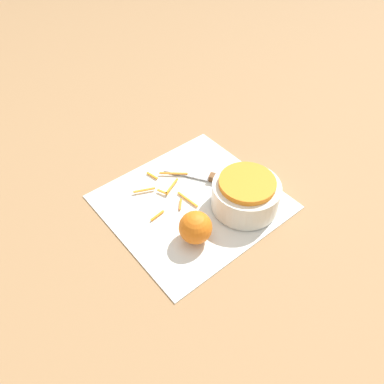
% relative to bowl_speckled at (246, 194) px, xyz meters
% --- Properties ---
extents(ground_plane, '(4.00, 4.00, 0.00)m').
position_rel_bowl_speckled_xyz_m(ground_plane, '(0.09, -0.09, -0.05)').
color(ground_plane, '#9E754C').
extents(cutting_board, '(0.39, 0.37, 0.01)m').
position_rel_bowl_speckled_xyz_m(cutting_board, '(0.09, -0.09, -0.04)').
color(cutting_board, silver).
rests_on(cutting_board, ground_plane).
extents(bowl_speckled, '(0.16, 0.16, 0.08)m').
position_rel_bowl_speckled_xyz_m(bowl_speckled, '(0.00, 0.00, 0.00)').
color(bowl_speckled, silver).
rests_on(bowl_speckled, cutting_board).
extents(knife, '(0.14, 0.21, 0.02)m').
position_rel_bowl_speckled_xyz_m(knife, '(-0.01, -0.09, -0.03)').
color(knife, brown).
rests_on(knife, cutting_board).
extents(orange_left, '(0.07, 0.07, 0.07)m').
position_rel_bowl_speckled_xyz_m(orange_left, '(0.15, 0.00, -0.00)').
color(orange_left, orange).
rests_on(orange_left, cutting_board).
extents(peel_pile, '(0.16, 0.18, 0.01)m').
position_rel_bowl_speckled_xyz_m(peel_pile, '(0.11, -0.15, -0.04)').
color(peel_pile, orange).
rests_on(peel_pile, cutting_board).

